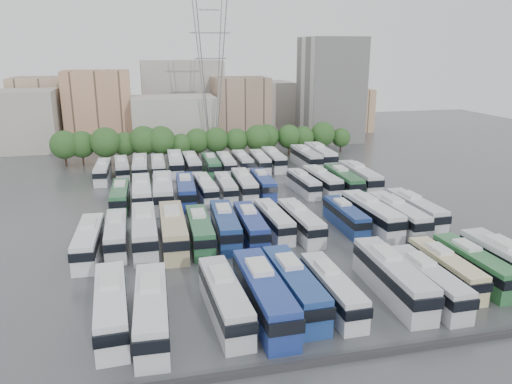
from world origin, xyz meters
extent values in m
plane|color=#424447|center=(0.00, 0.00, 0.00)|extent=(220.00, 220.00, 0.00)
cube|color=#2D2D30|center=(0.00, -33.00, 0.25)|extent=(56.00, 0.50, 0.50)
cylinder|color=black|center=(-29.52, 42.02, 1.20)|extent=(0.36, 0.36, 2.41)
sphere|color=#234C1E|center=(-29.52, 42.02, 4.47)|extent=(5.78, 5.78, 5.78)
cylinder|color=black|center=(-26.23, 42.75, 1.15)|extent=(0.36, 0.36, 2.29)
sphere|color=#234C1E|center=(-26.23, 42.75, 4.26)|extent=(5.50, 5.50, 5.50)
cylinder|color=black|center=(-21.44, 41.25, 1.28)|extent=(0.36, 0.36, 2.57)
sphere|color=#234C1E|center=(-21.44, 41.25, 4.77)|extent=(6.17, 6.17, 6.17)
cylinder|color=black|center=(-17.65, 42.83, 1.06)|extent=(0.36, 0.36, 2.12)
sphere|color=#234C1E|center=(-17.65, 42.83, 3.93)|extent=(5.08, 5.08, 5.08)
cylinder|color=black|center=(-13.77, 41.82, 1.27)|extent=(0.36, 0.36, 2.54)
sphere|color=#234C1E|center=(-13.77, 41.82, 4.72)|extent=(6.10, 6.10, 6.10)
cylinder|color=black|center=(-10.19, 41.32, 1.26)|extent=(0.36, 0.36, 2.51)
sphere|color=#234C1E|center=(-10.19, 41.32, 4.66)|extent=(6.03, 6.03, 6.03)
cylinder|color=black|center=(-6.04, 41.60, 0.96)|extent=(0.36, 0.36, 1.92)
sphere|color=#234C1E|center=(-6.04, 41.60, 3.57)|extent=(4.61, 4.61, 4.61)
cylinder|color=black|center=(-2.50, 42.19, 1.11)|extent=(0.36, 0.36, 2.22)
sphere|color=#234C1E|center=(-2.50, 42.19, 4.11)|extent=(5.32, 5.32, 5.32)
cylinder|color=black|center=(1.58, 41.90, 1.13)|extent=(0.36, 0.36, 2.27)
sphere|color=#234C1E|center=(1.58, 41.90, 4.21)|extent=(5.44, 5.44, 5.44)
cylinder|color=black|center=(6.03, 41.74, 1.07)|extent=(0.36, 0.36, 2.13)
sphere|color=#234C1E|center=(6.03, 41.74, 3.96)|extent=(5.12, 5.12, 5.12)
cylinder|color=black|center=(10.63, 41.17, 1.19)|extent=(0.36, 0.36, 2.37)
sphere|color=#234C1E|center=(10.63, 41.17, 4.40)|extent=(5.69, 5.69, 5.69)
cylinder|color=black|center=(13.14, 42.82, 1.15)|extent=(0.36, 0.36, 2.31)
sphere|color=#234C1E|center=(13.14, 42.82, 4.28)|extent=(5.53, 5.53, 5.53)
cylinder|color=black|center=(18.25, 42.52, 1.12)|extent=(0.36, 0.36, 2.24)
sphere|color=#234C1E|center=(18.25, 42.52, 4.15)|extent=(5.37, 5.37, 5.37)
cylinder|color=black|center=(21.65, 42.59, 1.03)|extent=(0.36, 0.36, 2.07)
sphere|color=#234C1E|center=(21.65, 42.59, 3.84)|extent=(4.97, 4.97, 4.97)
cylinder|color=black|center=(26.44, 42.84, 1.17)|extent=(0.36, 0.36, 2.34)
sphere|color=#234C1E|center=(26.44, 42.84, 4.34)|extent=(5.61, 5.61, 5.61)
cylinder|color=black|center=(30.92, 42.75, 0.90)|extent=(0.36, 0.36, 1.81)
sphere|color=#234C1E|center=(30.92, 42.75, 3.36)|extent=(4.34, 4.34, 4.34)
cube|color=#9E998E|center=(-42.00, 62.00, 7.00)|extent=(18.00, 14.00, 14.00)
cube|color=tan|center=(-24.00, 68.00, 9.00)|extent=(16.00, 12.00, 18.00)
cube|color=#ADA89E|center=(-6.00, 60.00, 6.00)|extent=(20.00, 14.00, 12.00)
cube|color=gray|center=(12.00, 66.00, 8.00)|extent=(14.00, 12.00, 16.00)
cube|color=gray|center=(-2.00, 80.00, 10.00)|extent=(22.00, 16.00, 20.00)
cube|color=tan|center=(-38.00, 78.00, 8.00)|extent=(16.00, 14.00, 16.00)
cube|color=#A39E93|center=(20.00, 78.00, 7.00)|extent=(18.00, 14.00, 14.00)
cube|color=tan|center=(44.00, 72.00, 6.00)|extent=(14.00, 12.00, 12.00)
cube|color=gray|center=(-14.00, 74.00, 5.00)|extent=(12.00, 10.00, 10.00)
cube|color=silver|center=(34.00, 58.00, 13.00)|extent=(14.00, 14.00, 26.00)
cylinder|color=slate|center=(0.00, 48.00, 17.00)|extent=(2.90, 2.91, 33.83)
cylinder|color=slate|center=(0.00, 52.00, 17.00)|extent=(2.90, 2.91, 33.83)
cylinder|color=slate|center=(4.00, 48.00, 17.00)|extent=(2.90, 2.91, 33.83)
cylinder|color=slate|center=(4.00, 52.00, 17.00)|extent=(2.90, 2.91, 33.83)
cube|color=slate|center=(2.00, 50.00, 31.28)|extent=(4.50, 0.30, 0.30)
cube|color=slate|center=(2.00, 50.00, 26.52)|extent=(9.00, 0.30, 0.30)
cube|color=slate|center=(2.00, 50.00, 21.08)|extent=(7.00, 0.30, 0.30)
cube|color=silver|center=(-18.11, -23.53, 1.72)|extent=(3.11, 12.23, 3.44)
cube|color=black|center=(-18.11, -23.68, 2.38)|extent=(3.24, 12.42, 1.01)
cube|color=silver|center=(-18.18, -22.01, 3.66)|extent=(1.86, 3.31, 0.44)
cube|color=silver|center=(-14.75, -25.07, 1.76)|extent=(3.10, 12.49, 3.51)
cube|color=black|center=(-14.76, -25.23, 2.43)|extent=(3.23, 12.68, 1.03)
cube|color=silver|center=(-14.69, -23.53, 3.74)|extent=(1.88, 3.37, 0.45)
cube|color=silver|center=(-8.33, -24.41, 1.71)|extent=(3.07, 12.18, 3.42)
cube|color=black|center=(-8.32, -24.56, 2.37)|extent=(3.20, 12.36, 1.01)
cube|color=silver|center=(-8.39, -22.90, 3.64)|extent=(1.84, 3.29, 0.44)
cube|color=navy|center=(-4.82, -24.76, 1.89)|extent=(3.01, 13.36, 3.77)
cube|color=black|center=(-4.82, -24.93, 2.61)|extent=(3.14, 13.56, 1.11)
cube|color=silver|center=(-4.84, -23.10, 4.02)|extent=(1.93, 3.58, 0.49)
cube|color=navy|center=(-1.62, -23.63, 1.77)|extent=(2.96, 12.57, 3.55)
cube|color=black|center=(-1.62, -23.79, 2.45)|extent=(3.08, 12.76, 1.04)
cube|color=silver|center=(-1.66, -22.07, 3.77)|extent=(1.85, 3.38, 0.46)
cube|color=silver|center=(1.80, -24.60, 1.57)|extent=(2.55, 11.14, 3.15)
cube|color=black|center=(1.80, -24.74, 2.17)|extent=(2.66, 11.31, 0.93)
cube|color=silver|center=(1.78, -23.21, 3.35)|extent=(1.62, 2.99, 0.41)
cube|color=silver|center=(8.26, -24.07, 1.82)|extent=(3.07, 12.91, 3.64)
cube|color=black|center=(8.25, -24.23, 2.51)|extent=(3.21, 13.10, 1.07)
cube|color=silver|center=(8.30, -22.47, 3.87)|extent=(1.91, 3.47, 0.47)
cube|color=silver|center=(11.35, -25.29, 1.61)|extent=(2.46, 11.39, 3.22)
cube|color=black|center=(11.35, -25.43, 2.23)|extent=(2.57, 11.56, 0.95)
cube|color=silver|center=(11.34, -23.87, 3.43)|extent=(1.62, 3.04, 0.42)
cube|color=beige|center=(14.84, -22.95, 1.53)|extent=(2.31, 10.83, 3.07)
cube|color=black|center=(14.84, -23.09, 2.12)|extent=(2.41, 10.99, 0.90)
cube|color=silver|center=(14.84, -21.60, 3.27)|extent=(1.54, 2.89, 0.40)
cube|color=#30713E|center=(18.13, -22.99, 1.58)|extent=(2.62, 11.23, 3.17)
cube|color=black|center=(18.13, -23.13, 2.19)|extent=(2.73, 11.40, 0.93)
cube|color=silver|center=(18.09, -21.59, 3.37)|extent=(1.65, 3.02, 0.41)
cube|color=silver|center=(21.24, -24.85, 1.88)|extent=(3.18, 13.36, 3.77)
cube|color=silver|center=(21.20, -23.19, 4.01)|extent=(1.98, 3.59, 0.49)
cube|color=white|center=(-21.26, -7.01, 1.66)|extent=(2.94, 11.77, 3.31)
cube|color=black|center=(-21.27, -7.16, 2.29)|extent=(3.07, 11.95, 0.97)
cube|color=silver|center=(-21.20, -5.55, 3.52)|extent=(1.78, 3.18, 0.43)
cube|color=silver|center=(-18.21, -5.24, 1.60)|extent=(2.43, 11.27, 3.19)
cube|color=black|center=(-18.21, -5.38, 2.21)|extent=(2.54, 11.44, 0.94)
cube|color=silver|center=(-18.22, -3.83, 3.40)|extent=(1.60, 3.01, 0.41)
cube|color=silver|center=(-14.88, -5.54, 1.84)|extent=(2.79, 13.00, 3.68)
cube|color=black|center=(-14.88, -5.70, 2.54)|extent=(2.92, 13.20, 1.08)
cube|color=silver|center=(-14.87, -3.92, 3.92)|extent=(1.85, 3.47, 0.48)
cube|color=tan|center=(-11.47, -6.19, 1.88)|extent=(3.09, 13.33, 3.76)
cube|color=black|center=(-11.47, -6.36, 2.60)|extent=(3.22, 13.53, 1.11)
cube|color=silver|center=(-11.43, -4.53, 4.00)|extent=(1.95, 3.58, 0.49)
cube|color=#2B663D|center=(-8.25, -6.41, 1.65)|extent=(2.76, 11.74, 3.31)
cube|color=black|center=(-8.25, -6.55, 2.29)|extent=(2.88, 11.92, 0.97)
cube|color=silver|center=(-8.22, -4.95, 3.52)|extent=(1.73, 3.15, 0.43)
cube|color=navy|center=(-4.94, -5.56, 1.72)|extent=(3.20, 12.26, 3.44)
cube|color=black|center=(-4.94, -5.71, 2.38)|extent=(3.33, 12.45, 1.01)
cube|color=silver|center=(-4.86, -4.05, 3.66)|extent=(1.88, 3.32, 0.45)
cube|color=navy|center=(-1.80, -6.21, 1.64)|extent=(2.77, 11.63, 3.28)
cube|color=black|center=(-1.81, -6.35, 2.27)|extent=(2.89, 11.81, 0.96)
cube|color=silver|center=(-1.76, -4.76, 3.49)|extent=(1.72, 3.13, 0.42)
cube|color=silver|center=(1.60, -4.73, 1.55)|extent=(2.76, 11.03, 3.10)
cube|color=black|center=(1.61, -4.86, 2.14)|extent=(2.87, 11.20, 0.91)
cube|color=silver|center=(1.55, -3.36, 3.30)|extent=(1.67, 2.98, 0.40)
cube|color=silver|center=(4.82, -6.17, 1.63)|extent=(2.89, 11.62, 3.27)
cube|color=black|center=(4.82, -6.32, 2.26)|extent=(3.01, 11.80, 0.96)
cube|color=silver|center=(4.76, -4.73, 3.48)|extent=(1.75, 3.14, 0.42)
cube|color=navy|center=(11.51, -5.25, 1.53)|extent=(2.30, 10.77, 3.05)
cube|color=black|center=(11.51, -5.38, 2.11)|extent=(2.41, 10.93, 0.90)
cube|color=silver|center=(11.51, -3.90, 3.25)|extent=(1.53, 2.87, 0.39)
cube|color=silver|center=(14.82, -6.12, 1.80)|extent=(3.25, 12.82, 3.60)
cube|color=black|center=(14.82, -6.28, 2.49)|extent=(3.39, 13.01, 1.06)
cube|color=silver|center=(14.75, -4.54, 3.83)|extent=(1.95, 3.46, 0.47)
cube|color=silver|center=(18.11, -7.13, 1.75)|extent=(2.79, 12.41, 3.51)
cube|color=black|center=(18.11, -7.29, 2.42)|extent=(2.92, 12.59, 1.03)
cube|color=silver|center=(18.09, -5.59, 3.73)|extent=(1.80, 3.32, 0.45)
cube|color=silver|center=(21.65, -5.55, 1.70)|extent=(2.83, 12.05, 3.40)
cube|color=black|center=(21.65, -5.70, 2.35)|extent=(2.95, 12.23, 1.00)
cube|color=silver|center=(21.61, -4.05, 3.62)|extent=(1.77, 3.24, 0.44)
cube|color=#2D6A3F|center=(-18.10, 11.17, 1.59)|extent=(2.76, 11.29, 3.18)
cube|color=black|center=(-18.11, 11.03, 2.20)|extent=(2.88, 11.46, 0.93)
cube|color=silver|center=(-18.05, 12.57, 3.38)|extent=(1.69, 3.04, 0.41)
cube|color=white|center=(-14.89, 11.65, 1.77)|extent=(2.70, 12.51, 3.54)
cube|color=black|center=(-14.89, 11.49, 2.45)|extent=(2.82, 12.69, 1.04)
cube|color=silver|center=(-14.88, 13.21, 3.77)|extent=(1.78, 3.34, 0.46)
cube|color=silver|center=(-11.68, 11.37, 1.88)|extent=(3.40, 13.37, 3.76)
cube|color=black|center=(-11.68, 11.20, 2.60)|extent=(3.54, 13.58, 1.11)
cube|color=silver|center=(-11.60, 13.02, 4.00)|extent=(2.03, 3.61, 0.49)
cube|color=navy|center=(-8.14, 11.58, 1.71)|extent=(3.19, 12.20, 3.42)
cube|color=black|center=(-8.15, 11.43, 2.37)|extent=(3.32, 12.39, 1.01)
cube|color=silver|center=(-8.06, 13.09, 3.64)|extent=(1.88, 3.31, 0.44)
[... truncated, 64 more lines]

